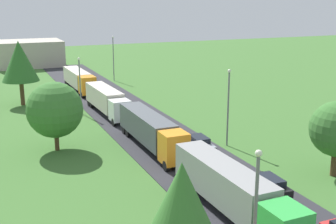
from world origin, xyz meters
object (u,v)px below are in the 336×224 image
(car_second, at_px, (269,184))
(lamppost_second, at_px, (228,104))
(car_third, at_px, (200,143))
(tree_maple, at_px, (55,110))
(lamppost_fourth, at_px, (113,56))
(lamppost_third, at_px, (80,83))
(lamppost_lead, at_px, (255,223))
(truck_lead, at_px, (232,189))
(distant_building, at_px, (29,53))
(truck_second, at_px, (151,130))
(truck_third, at_px, (107,100))
(truck_fourth, at_px, (79,79))
(tree_ash, at_px, (20,61))
(tree_oak, at_px, (182,209))

(car_second, height_order, lamppost_second, lamppost_second)
(car_third, height_order, lamppost_second, lamppost_second)
(lamppost_second, height_order, tree_maple, lamppost_second)
(lamppost_fourth, bearing_deg, lamppost_third, -116.59)
(lamppost_lead, relative_size, lamppost_fourth, 1.00)
(truck_lead, height_order, lamppost_lead, lamppost_lead)
(lamppost_fourth, height_order, tree_maple, lamppost_fourth)
(truck_lead, distance_m, car_third, 14.88)
(car_third, xyz_separation_m, lamppost_third, (-8.25, 20.43, 3.65))
(lamppost_lead, relative_size, distant_building, 0.57)
(lamppost_lead, distance_m, tree_maple, 29.83)
(car_third, bearing_deg, lamppost_fourth, 85.47)
(distant_building, bearing_deg, truck_second, -85.77)
(distant_building, bearing_deg, truck_lead, -86.62)
(car_third, relative_size, tree_maple, 0.60)
(truck_third, xyz_separation_m, lamppost_lead, (-3.96, -42.04, 2.77))
(lamppost_third, relative_size, tree_maple, 1.07)
(lamppost_third, distance_m, lamppost_fourth, 26.18)
(truck_third, bearing_deg, lamppost_lead, -95.38)
(truck_second, bearing_deg, lamppost_third, 101.62)
(truck_third, bearing_deg, truck_fourth, 90.07)
(truck_second, xyz_separation_m, truck_third, (-0.39, 16.16, -0.04))
(truck_fourth, xyz_separation_m, lamppost_fourth, (8.47, 7.13, 2.79))
(tree_ash, bearing_deg, car_third, -62.54)
(truck_third, distance_m, lamppost_lead, 42.31)
(car_second, distance_m, lamppost_fourth, 55.99)
(truck_second, distance_m, car_third, 5.45)
(truck_fourth, relative_size, lamppost_second, 1.68)
(lamppost_third, relative_size, distant_building, 0.52)
(truck_third, bearing_deg, lamppost_third, 153.41)
(lamppost_third, xyz_separation_m, tree_maple, (-5.79, -14.29, -0.02))
(truck_lead, distance_m, tree_maple, 22.43)
(car_second, bearing_deg, tree_oak, -140.60)
(lamppost_fourth, xyz_separation_m, tree_ash, (-18.76, -14.42, 1.84))
(lamppost_fourth, bearing_deg, lamppost_second, -89.94)
(car_third, distance_m, distant_building, 71.77)
(tree_oak, bearing_deg, lamppost_fourth, 76.32)
(lamppost_lead, xyz_separation_m, lamppost_second, (12.45, 23.45, -0.12))
(lamppost_third, height_order, tree_ash, tree_ash)
(lamppost_lead, distance_m, tree_oak, 4.03)
(truck_fourth, distance_m, tree_oak, 59.97)
(car_second, height_order, lamppost_fourth, lamppost_fourth)
(tree_maple, bearing_deg, truck_second, -20.40)
(lamppost_second, bearing_deg, tree_maple, 161.32)
(truck_third, height_order, car_third, truck_third)
(truck_third, relative_size, tree_ash, 1.38)
(truck_second, relative_size, tree_oak, 1.71)
(car_third, relative_size, tree_oak, 0.52)
(truck_lead, relative_size, lamppost_third, 1.82)
(car_second, bearing_deg, car_third, 91.52)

